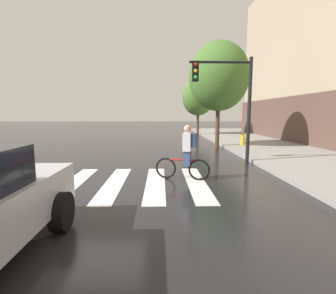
{
  "coord_description": "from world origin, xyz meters",
  "views": [
    {
      "loc": [
        1.75,
        -7.18,
        2.03
      ],
      "look_at": [
        2.0,
        1.55,
        0.87
      ],
      "focal_mm": 26.84,
      "sensor_mm": 36.0,
      "label": 1
    }
  ],
  "objects_px": {
    "street_tree_near": "(219,77)",
    "street_tree_mid": "(198,97)",
    "cyclist": "(186,153)",
    "fire_hydrant": "(243,139)",
    "traffic_light_near": "(229,92)",
    "manhole_cover": "(35,232)"
  },
  "relations": [
    {
      "from": "street_tree_near",
      "to": "street_tree_mid",
      "type": "xyz_separation_m",
      "value": [
        0.1,
        8.68,
        -0.61
      ]
    },
    {
      "from": "cyclist",
      "to": "fire_hydrant",
      "type": "bearing_deg",
      "value": 60.17
    },
    {
      "from": "street_tree_near",
      "to": "cyclist",
      "type": "bearing_deg",
      "value": -109.65
    },
    {
      "from": "traffic_light_near",
      "to": "fire_hydrant",
      "type": "relative_size",
      "value": 5.38
    },
    {
      "from": "traffic_light_near",
      "to": "street_tree_mid",
      "type": "bearing_deg",
      "value": 86.67
    },
    {
      "from": "traffic_light_near",
      "to": "street_tree_near",
      "type": "distance_m",
      "value": 5.08
    },
    {
      "from": "cyclist",
      "to": "street_tree_near",
      "type": "bearing_deg",
      "value": 70.35
    },
    {
      "from": "fire_hydrant",
      "to": "traffic_light_near",
      "type": "bearing_deg",
      "value": -114.78
    },
    {
      "from": "cyclist",
      "to": "traffic_light_near",
      "type": "xyz_separation_m",
      "value": [
        1.9,
        2.37,
        2.02
      ]
    },
    {
      "from": "cyclist",
      "to": "fire_hydrant",
      "type": "distance_m",
      "value": 8.26
    },
    {
      "from": "cyclist",
      "to": "traffic_light_near",
      "type": "relative_size",
      "value": 0.4
    },
    {
      "from": "traffic_light_near",
      "to": "street_tree_mid",
      "type": "relative_size",
      "value": 0.8
    },
    {
      "from": "cyclist",
      "to": "street_tree_mid",
      "type": "relative_size",
      "value": 0.32
    },
    {
      "from": "cyclist",
      "to": "street_tree_mid",
      "type": "height_order",
      "value": "street_tree_mid"
    },
    {
      "from": "manhole_cover",
      "to": "fire_hydrant",
      "type": "xyz_separation_m",
      "value": [
        7.07,
        10.55,
        0.53
      ]
    },
    {
      "from": "manhole_cover",
      "to": "street_tree_mid",
      "type": "bearing_deg",
      "value": 73.7
    },
    {
      "from": "traffic_light_near",
      "to": "cyclist",
      "type": "bearing_deg",
      "value": -128.6
    },
    {
      "from": "cyclist",
      "to": "fire_hydrant",
      "type": "height_order",
      "value": "cyclist"
    },
    {
      "from": "cyclist",
      "to": "street_tree_mid",
      "type": "bearing_deg",
      "value": 80.43
    },
    {
      "from": "fire_hydrant",
      "to": "street_tree_near",
      "type": "distance_m",
      "value": 3.93
    },
    {
      "from": "cyclist",
      "to": "manhole_cover",
      "type": "bearing_deg",
      "value": -131.1
    },
    {
      "from": "manhole_cover",
      "to": "street_tree_mid",
      "type": "height_order",
      "value": "street_tree_mid"
    }
  ]
}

